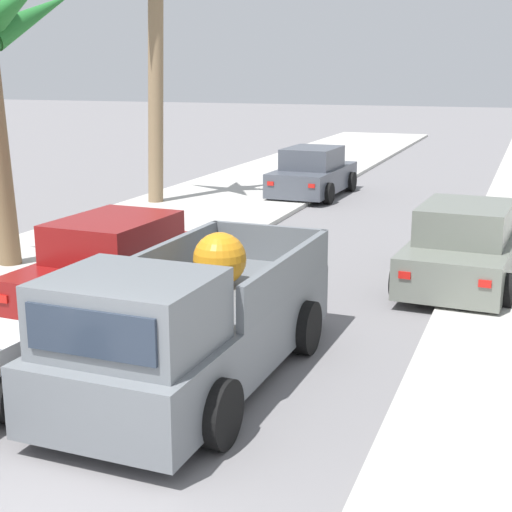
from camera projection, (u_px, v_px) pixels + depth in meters
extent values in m
cube|color=beige|center=(152.00, 230.00, 18.58)|extent=(5.15, 60.00, 0.12)
cube|color=silver|center=(195.00, 233.00, 18.18)|extent=(0.16, 60.00, 0.10)
cube|color=slate|center=(199.00, 336.00, 9.61)|extent=(2.04, 5.14, 0.80)
cube|color=slate|center=(131.00, 313.00, 7.98)|extent=(1.75, 1.54, 0.80)
cube|color=#283342|center=(165.00, 292.00, 8.66)|extent=(1.38, 0.09, 0.44)
cube|color=#283342|center=(90.00, 333.00, 7.29)|extent=(1.46, 0.09, 0.48)
cube|color=slate|center=(289.00, 275.00, 9.90)|extent=(0.18, 3.30, 0.56)
cube|color=slate|center=(166.00, 262.00, 10.55)|extent=(0.18, 3.30, 0.56)
cube|color=slate|center=(269.00, 243.00, 11.71)|extent=(1.88, 0.14, 0.56)
cube|color=silver|center=(270.00, 293.00, 11.99)|extent=(1.83, 0.16, 0.20)
cylinder|color=black|center=(219.00, 413.00, 7.93)|extent=(0.28, 0.77, 0.76)
cylinder|color=black|center=(64.00, 385.00, 8.64)|extent=(0.28, 0.77, 0.76)
cylinder|color=black|center=(305.00, 327.00, 10.58)|extent=(0.28, 0.77, 0.76)
cylinder|color=black|center=(181.00, 311.00, 11.28)|extent=(0.28, 0.77, 0.76)
cube|color=red|center=(315.00, 280.00, 11.63)|extent=(0.22, 0.05, 0.18)
cube|color=red|center=(226.00, 271.00, 12.16)|extent=(0.22, 0.05, 0.18)
sphere|color=orange|center=(220.00, 259.00, 10.35)|extent=(0.74, 0.74, 0.74)
cube|color=slate|center=(464.00, 257.00, 13.92)|extent=(1.99, 4.29, 0.72)
cube|color=slate|center=(465.00, 222.00, 13.67)|extent=(1.63, 2.18, 0.64)
cube|color=#283342|center=(473.00, 214.00, 14.54)|extent=(1.37, 0.16, 0.52)
cube|color=#283342|center=(457.00, 233.00, 12.81)|extent=(1.34, 0.15, 0.50)
cylinder|color=black|center=(428.00, 249.00, 15.48)|extent=(0.26, 0.65, 0.64)
cylinder|color=black|center=(399.00, 280.00, 13.17)|extent=(0.26, 0.65, 0.64)
cylinder|color=black|center=(507.00, 292.00, 12.47)|extent=(0.26, 0.65, 0.64)
cube|color=red|center=(405.00, 275.00, 12.27)|extent=(0.20, 0.05, 0.12)
cube|color=white|center=(450.00, 229.00, 16.02)|extent=(0.20, 0.05, 0.10)
cube|color=red|center=(485.00, 284.00, 11.77)|extent=(0.20, 0.05, 0.12)
cube|color=white|center=(510.00, 234.00, 15.54)|extent=(0.20, 0.05, 0.10)
cube|color=#474C56|center=(313.00, 179.00, 23.80)|extent=(1.88, 4.25, 0.72)
cube|color=#474C56|center=(312.00, 158.00, 23.55)|extent=(1.58, 2.14, 0.64)
cube|color=#283342|center=(321.00, 155.00, 24.42)|extent=(1.37, 0.12, 0.52)
cube|color=#283342|center=(302.00, 162.00, 22.68)|extent=(1.34, 0.12, 0.50)
cylinder|color=black|center=(299.00, 179.00, 25.35)|extent=(0.24, 0.65, 0.64)
cylinder|color=black|center=(351.00, 182.00, 24.70)|extent=(0.24, 0.65, 0.64)
cylinder|color=black|center=(272.00, 190.00, 23.01)|extent=(0.24, 0.65, 0.64)
cylinder|color=black|center=(328.00, 193.00, 22.35)|extent=(0.24, 0.65, 0.64)
cube|color=red|center=(270.00, 183.00, 22.10)|extent=(0.20, 0.05, 0.12)
cube|color=white|center=(315.00, 168.00, 25.91)|extent=(0.20, 0.05, 0.10)
cube|color=red|center=(312.00, 186.00, 21.64)|extent=(0.20, 0.05, 0.12)
cube|color=white|center=(349.00, 170.00, 25.46)|extent=(0.20, 0.05, 0.10)
cube|color=maroon|center=(119.00, 275.00, 12.68)|extent=(1.95, 4.27, 0.72)
cube|color=maroon|center=(114.00, 237.00, 12.43)|extent=(1.61, 2.17, 0.64)
cube|color=#283342|center=(144.00, 227.00, 13.30)|extent=(1.37, 0.14, 0.52)
cube|color=#283342|center=(79.00, 251.00, 11.57)|extent=(1.34, 0.14, 0.50)
cylinder|color=black|center=(117.00, 264.00, 14.24)|extent=(0.25, 0.65, 0.64)
cylinder|color=black|center=(202.00, 274.00, 13.56)|extent=(0.25, 0.65, 0.64)
cylinder|color=black|center=(26.00, 302.00, 11.91)|extent=(0.25, 0.65, 0.64)
cylinder|color=black|center=(123.00, 317.00, 11.23)|extent=(0.25, 0.65, 0.64)
cube|color=red|center=(2.00, 299.00, 11.01)|extent=(0.20, 0.05, 0.12)
cube|color=white|center=(151.00, 242.00, 14.79)|extent=(0.20, 0.05, 0.10)
cube|color=red|center=(74.00, 309.00, 10.53)|extent=(0.20, 0.05, 0.12)
cube|color=white|center=(208.00, 248.00, 14.32)|extent=(0.20, 0.05, 0.10)
cylinder|color=black|center=(13.00, 396.00, 8.51)|extent=(0.25, 0.65, 0.64)
cube|color=white|center=(37.00, 345.00, 9.27)|extent=(0.20, 0.05, 0.10)
cone|color=#23702D|center=(15.00, 3.00, 13.43)|extent=(1.66, 0.80, 1.14)
cone|color=#23702D|center=(34.00, 15.00, 14.50)|extent=(1.32, 2.07, 1.39)
cylinder|color=#846B4C|center=(156.00, 78.00, 21.53)|extent=(0.44, 0.93, 7.33)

